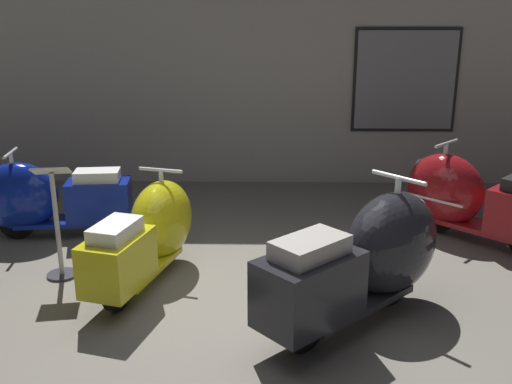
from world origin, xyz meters
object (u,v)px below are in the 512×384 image
object	(u,v)px
scooter_2	(368,258)
scooter_1	(150,233)
scooter_0	(44,199)
scooter_3	(468,198)
info_stanchion	(58,231)

from	to	relation	value
scooter_2	scooter_1	bearing A→B (deg)	116.72
scooter_0	scooter_1	xyz separation A→B (m)	(1.32, -0.97, 0.00)
scooter_1	scooter_3	world-z (taller)	scooter_3
scooter_1	info_stanchion	size ratio (longest dim) A/B	1.54
scooter_2	scooter_3	size ratio (longest dim) A/B	1.10
scooter_1	info_stanchion	bearing A→B (deg)	104.68
scooter_3	scooter_1	bearing A→B (deg)	61.16
scooter_0	info_stanchion	world-z (taller)	info_stanchion
scooter_2	scooter_3	xyz separation A→B (m)	(1.32, 1.67, -0.04)
scooter_2	info_stanchion	size ratio (longest dim) A/B	1.58
scooter_0	info_stanchion	bearing A→B (deg)	110.21
scooter_0	scooter_1	world-z (taller)	scooter_1
scooter_0	scooter_2	size ratio (longest dim) A/B	0.95
scooter_2	info_stanchion	distance (m)	2.79
scooter_3	scooter_0	bearing A→B (deg)	44.11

